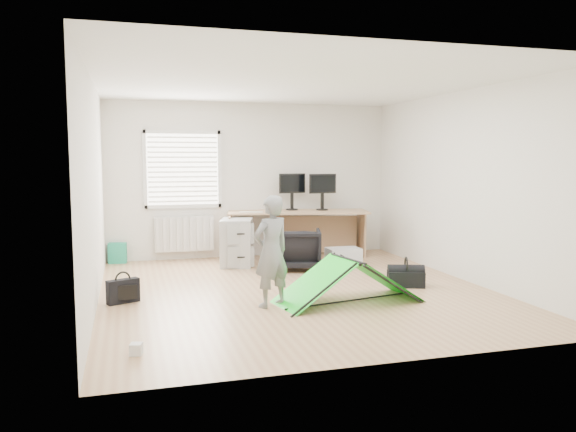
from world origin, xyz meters
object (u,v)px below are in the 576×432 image
object	(u,v)px
kite	(348,281)
duffel_bag	(406,279)
thermos	(274,205)
monitor_right	(322,197)
desk	(298,234)
laptop_bag	(123,291)
office_chair	(298,249)
person	(271,251)
monitor_left	(292,197)
filing_cabinet	(237,242)
storage_crate	(343,257)

from	to	relation	value
kite	duffel_bag	world-z (taller)	kite
thermos	duffel_bag	xyz separation A→B (m)	(1.20, -2.53, -0.84)
duffel_bag	monitor_right	bearing A→B (deg)	116.21
desk	laptop_bag	bearing A→B (deg)	-128.99
office_chair	person	size ratio (longest dim) A/B	0.53
desk	duffel_bag	world-z (taller)	desk
monitor_left	person	distance (m)	3.44
filing_cabinet	kite	distance (m)	2.81
storage_crate	duffel_bag	distance (m)	1.62
laptop_bag	kite	bearing A→B (deg)	-38.19
kite	duffel_bag	xyz separation A→B (m)	(1.07, 0.55, -0.16)
filing_cabinet	duffel_bag	distance (m)	2.88
laptop_bag	duffel_bag	distance (m)	3.70
person	monitor_right	bearing A→B (deg)	-142.51
monitor_left	monitor_right	distance (m)	0.54
thermos	filing_cabinet	bearing A→B (deg)	-150.85
monitor_right	storage_crate	xyz separation A→B (m)	(0.03, -0.95, -0.91)
desk	monitor_left	xyz separation A→B (m)	(-0.05, 0.19, 0.65)
filing_cabinet	kite	size ratio (longest dim) A/B	0.44
kite	filing_cabinet	bearing A→B (deg)	97.11
thermos	office_chair	xyz separation A→B (m)	(0.13, -0.99, -0.63)
laptop_bag	monitor_left	bearing A→B (deg)	18.51
monitor_right	kite	world-z (taller)	monitor_right
monitor_left	kite	size ratio (longest dim) A/B	0.29
storage_crate	monitor_right	bearing A→B (deg)	91.95
monitor_right	thermos	xyz separation A→B (m)	(-0.88, -0.02, -0.11)
thermos	laptop_bag	size ratio (longest dim) A/B	0.62
laptop_bag	thermos	bearing A→B (deg)	20.33
monitor_left	thermos	bearing A→B (deg)	-164.18
desk	monitor_left	world-z (taller)	monitor_left
office_chair	filing_cabinet	bearing A→B (deg)	-17.83
filing_cabinet	storage_crate	size ratio (longest dim) A/B	1.45
desk	kite	size ratio (longest dim) A/B	1.41
desk	kite	world-z (taller)	desk
monitor_right	person	size ratio (longest dim) A/B	0.37
office_chair	laptop_bag	distance (m)	2.98
filing_cabinet	thermos	bearing A→B (deg)	45.06
kite	duffel_bag	bearing A→B (deg)	16.56
storage_crate	laptop_bag	distance (m)	3.71
person	kite	xyz separation A→B (m)	(0.94, -0.06, -0.39)
office_chair	storage_crate	distance (m)	0.80
thermos	office_chair	bearing A→B (deg)	-82.43
thermos	person	distance (m)	3.14
office_chair	thermos	bearing A→B (deg)	-66.38
monitor_left	monitor_right	size ratio (longest dim) A/B	1.01
monitor_right	person	distance (m)	3.50
desk	laptop_bag	xyz separation A→B (m)	(-2.93, -2.36, -0.27)
desk	storage_crate	xyz separation A→B (m)	(0.49, -0.93, -0.27)
filing_cabinet	laptop_bag	xyz separation A→B (m)	(-1.77, -1.96, -0.23)
thermos	office_chair	size ratio (longest dim) A/B	0.34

